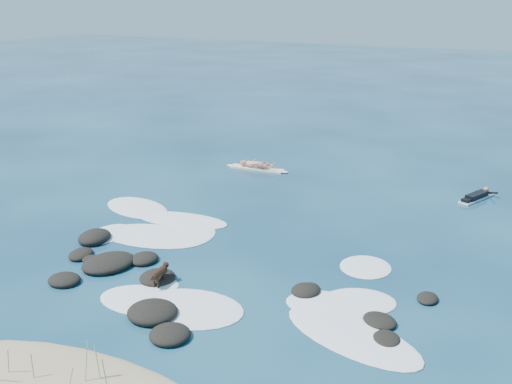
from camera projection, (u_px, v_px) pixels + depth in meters
The scene contains 7 objects.
ground at pixel (241, 260), 18.67m from camera, with size 160.00×160.00×0.00m, color #0A2642.
dune_grass at pixel (49, 379), 11.97m from camera, with size 3.54×2.03×1.18m.
reef_rocks at pixel (149, 278), 17.34m from camera, with size 12.29×5.87×0.48m.
breaking_foam at pixel (212, 264), 18.42m from camera, with size 14.57×8.48×0.12m.
standing_surfer_rig at pixel (257, 155), 28.00m from camera, with size 3.29×0.73×1.87m.
paddling_surfer_rig at pixel (477, 196), 24.14m from camera, with size 1.44×2.22×0.40m.
dog at pixel (160, 273), 16.92m from camera, with size 0.29×1.04×0.66m.
Camera 1 is at (7.87, -14.94, 8.30)m, focal length 40.00 mm.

